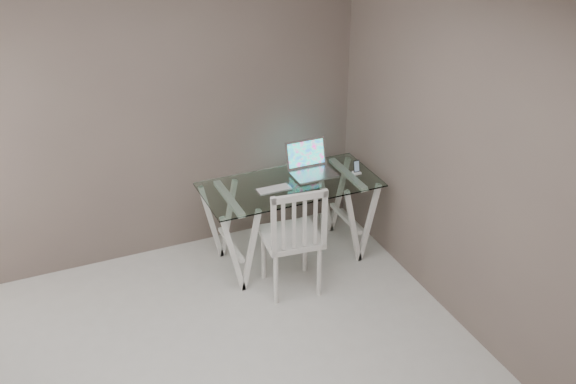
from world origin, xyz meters
The scene contains 7 objects.
room centered at (-0.06, 0.02, 1.72)m, with size 4.50×4.52×2.71m.
desk centered at (1.15, 1.64, 0.38)m, with size 1.50×0.70×0.75m.
chair centered at (0.98, 1.16, 0.55)m, with size 0.50×0.50×1.00m.
laptop centered at (1.40, 1.78, 0.81)m, with size 0.38×0.33×0.26m.
keyboard centered at (0.98, 1.60, 0.75)m, with size 0.29×0.13×0.01m, color silver.
mouse centered at (1.01, 1.35, 0.76)m, with size 0.10×0.06×0.03m, color silver.
phone_dock centered at (1.76, 1.59, 0.78)m, with size 0.06×0.06×0.12m.
Camera 1 is at (-1.03, -3.31, 3.59)m, focal length 45.00 mm.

